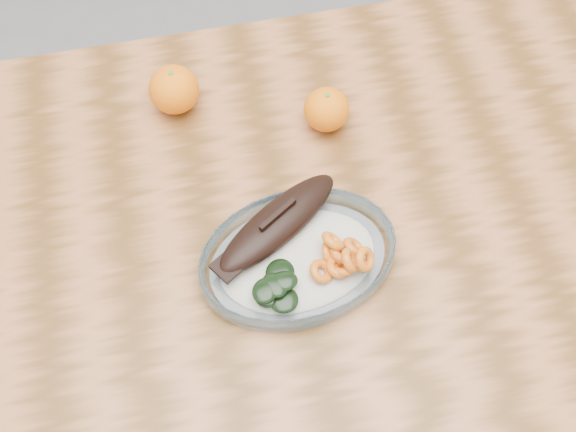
# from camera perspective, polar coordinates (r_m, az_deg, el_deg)

# --- Properties ---
(ground) EXTENTS (3.00, 3.00, 0.00)m
(ground) POSITION_cam_1_polar(r_m,az_deg,el_deg) (1.64, 0.05, -14.67)
(ground) COLOR slate
(ground) RESTS_ON ground
(dining_table) EXTENTS (1.20, 0.80, 0.75)m
(dining_table) POSITION_cam_1_polar(r_m,az_deg,el_deg) (1.03, 0.08, -4.61)
(dining_table) COLOR #5C3715
(dining_table) RESTS_ON ground
(plated_meal) EXTENTS (0.52, 0.52, 0.08)m
(plated_meal) POSITION_cam_1_polar(r_m,az_deg,el_deg) (0.91, 0.75, -3.15)
(plated_meal) COLOR white
(plated_meal) RESTS_ON dining_table
(orange_left) EXTENTS (0.07, 0.07, 0.07)m
(orange_left) POSITION_cam_1_polar(r_m,az_deg,el_deg) (1.06, -9.00, 9.84)
(orange_left) COLOR #FF4F05
(orange_left) RESTS_ON dining_table
(orange_right) EXTENTS (0.06, 0.06, 0.06)m
(orange_right) POSITION_cam_1_polar(r_m,az_deg,el_deg) (1.03, 3.06, 8.40)
(orange_right) COLOR #FF4F05
(orange_right) RESTS_ON dining_table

